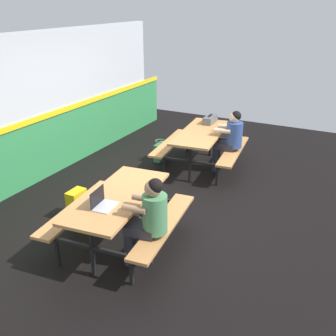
% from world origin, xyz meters
% --- Properties ---
extents(ground_plane, '(10.00, 10.00, 0.02)m').
position_xyz_m(ground_plane, '(0.00, 0.00, -0.01)').
color(ground_plane, black).
extents(accent_backdrop, '(8.00, 0.14, 2.60)m').
position_xyz_m(accent_backdrop, '(0.00, 2.50, 1.25)').
color(accent_backdrop, '#338C4C').
rests_on(accent_backdrop, ground).
extents(picnic_table_left, '(1.85, 1.73, 0.74)m').
position_xyz_m(picnic_table_left, '(-1.47, 0.02, 0.57)').
color(picnic_table_left, tan).
rests_on(picnic_table_left, ground).
extents(picnic_table_right, '(1.85, 1.73, 0.74)m').
position_xyz_m(picnic_table_right, '(1.47, 0.07, 0.57)').
color(picnic_table_right, tan).
rests_on(picnic_table_right, ground).
extents(student_nearer, '(0.39, 0.54, 1.21)m').
position_xyz_m(student_nearer, '(-1.70, -0.57, 0.71)').
color(student_nearer, '#2D2D38').
rests_on(student_nearer, ground).
extents(student_further, '(0.39, 0.54, 1.21)m').
position_xyz_m(student_further, '(1.53, -0.48, 0.71)').
color(student_further, '#2D2D38').
rests_on(student_further, ground).
extents(laptop_silver, '(0.34, 0.25, 0.22)m').
position_xyz_m(laptop_silver, '(-1.81, 0.01, 0.79)').
color(laptop_silver, silver).
rests_on(laptop_silver, picnic_table_left).
extents(toolbox_grey, '(0.40, 0.18, 0.18)m').
position_xyz_m(toolbox_grey, '(2.08, 0.14, 0.81)').
color(toolbox_grey, '#595B60').
rests_on(toolbox_grey, picnic_table_right).
extents(backpack_dark, '(0.30, 0.22, 0.44)m').
position_xyz_m(backpack_dark, '(-1.17, 1.01, 0.22)').
color(backpack_dark, yellow).
rests_on(backpack_dark, ground).
extents(tote_bag_bright, '(0.34, 0.21, 0.43)m').
position_xyz_m(tote_bag_bright, '(1.43, 0.96, 0.19)').
color(tote_bag_bright, '#3F724C').
rests_on(tote_bag_bright, ground).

